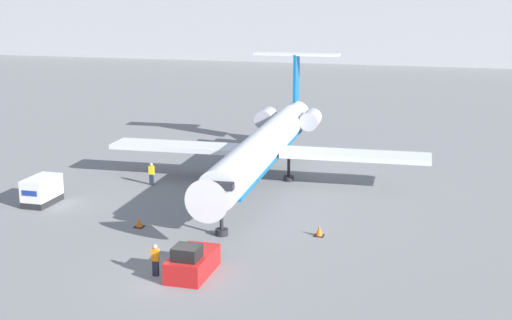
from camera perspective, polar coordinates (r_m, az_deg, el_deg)
The scene contains 9 objects.
ground_plane at distance 38.00m, azimuth -5.95°, elevation -9.46°, with size 600.00×600.00×0.00m, color slate.
terminal_building at distance 153.19m, azimuth 10.82°, elevation 10.72°, with size 180.00×16.80×15.97m.
airplane_main at distance 55.39m, azimuth 0.79°, elevation 1.31°, with size 25.30×30.65×8.94m.
pushback_tug at distance 38.28m, azimuth -5.11°, elevation -8.14°, with size 1.93×3.75×1.86m.
luggage_cart at distance 52.41m, azimuth -16.76°, elevation -2.36°, with size 1.65×3.05×1.95m.
worker_near_tug at distance 38.27m, azimuth -8.05°, elevation -7.88°, with size 0.40×0.24×1.74m.
worker_by_wing at distance 55.71m, azimuth -8.36°, elevation -1.06°, with size 0.40×0.24×1.74m.
traffic_cone_left at distance 46.16m, azimuth -9.33°, elevation -4.98°, with size 0.61×0.61×0.61m.
traffic_cone_right at distance 44.13m, azimuth 5.08°, elevation -5.66°, with size 0.59×0.59×0.70m.
Camera 1 is at (13.06, -32.48, 14.76)m, focal length 50.00 mm.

